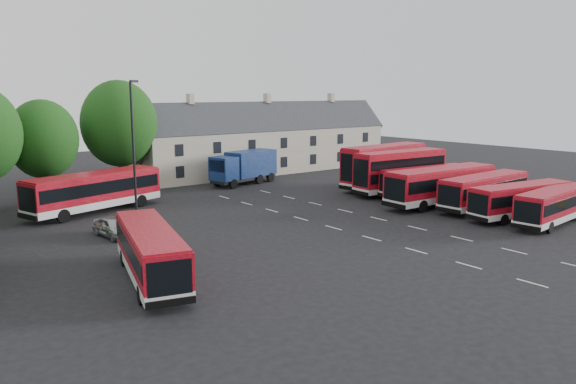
% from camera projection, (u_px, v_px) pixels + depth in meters
% --- Properties ---
extents(ground, '(140.00, 140.00, 0.00)m').
position_uv_depth(ground, '(352.00, 233.00, 41.48)').
color(ground, black).
rests_on(ground, ground).
extents(lane_markings, '(5.15, 33.80, 0.01)m').
position_uv_depth(lane_markings, '(357.00, 223.00, 44.55)').
color(lane_markings, beige).
rests_on(lane_markings, ground).
extents(terrace_houses, '(35.70, 7.13, 10.06)m').
position_uv_depth(terrace_houses, '(267.00, 142.00, 72.56)').
color(terrace_houses, beige).
rests_on(terrace_houses, ground).
extents(bus_row_a, '(10.02, 3.18, 2.79)m').
position_uv_depth(bus_row_a, '(555.00, 203.00, 43.95)').
color(bus_row_a, silver).
rests_on(bus_row_a, ground).
extents(bus_row_b, '(10.31, 3.79, 2.85)m').
position_uv_depth(bus_row_b, '(521.00, 198.00, 45.91)').
color(bus_row_b, silver).
rests_on(bus_row_b, ground).
extents(bus_row_c, '(10.83, 2.89, 3.04)m').
position_uv_depth(bus_row_c, '(484.00, 189.00, 49.59)').
color(bus_row_c, silver).
rests_on(bus_row_c, ground).
extents(bus_row_d, '(12.27, 3.30, 3.44)m').
position_uv_depth(bus_row_d, '(441.00, 183.00, 51.29)').
color(bus_row_d, silver).
rests_on(bus_row_d, ground).
extents(bus_row_e, '(10.64, 3.44, 2.96)m').
position_uv_depth(bus_row_e, '(427.00, 179.00, 55.34)').
color(bus_row_e, silver).
rests_on(bus_row_e, ground).
extents(bus_dd_south, '(10.85, 3.17, 4.39)m').
position_uv_depth(bus_dd_south, '(400.00, 169.00, 57.01)').
color(bus_dd_south, silver).
rests_on(bus_dd_south, ground).
extents(bus_dd_north, '(11.51, 3.45, 4.65)m').
position_uv_depth(bus_dd_north, '(384.00, 164.00, 60.21)').
color(bus_dd_north, silver).
rests_on(bus_dd_north, ground).
extents(bus_west, '(5.02, 10.82, 2.98)m').
position_uv_depth(bus_west, '(150.00, 249.00, 30.72)').
color(bus_west, silver).
rests_on(bus_west, ground).
extents(bus_north, '(12.45, 6.07, 3.44)m').
position_uv_depth(bus_north, '(94.00, 189.00, 48.17)').
color(bus_north, silver).
rests_on(bus_north, ground).
extents(box_truck, '(8.81, 4.51, 3.69)m').
position_uv_depth(box_truck, '(245.00, 166.00, 63.06)').
color(box_truck, black).
rests_on(box_truck, ground).
extents(silver_car, '(2.09, 4.34, 1.43)m').
position_uv_depth(silver_car, '(114.00, 227.00, 40.29)').
color(silver_car, '#AFB2B7').
rests_on(silver_car, ground).
extents(lamppost, '(0.78, 0.39, 11.21)m').
position_uv_depth(lamppost, '(134.00, 146.00, 45.48)').
color(lamppost, black).
rests_on(lamppost, ground).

